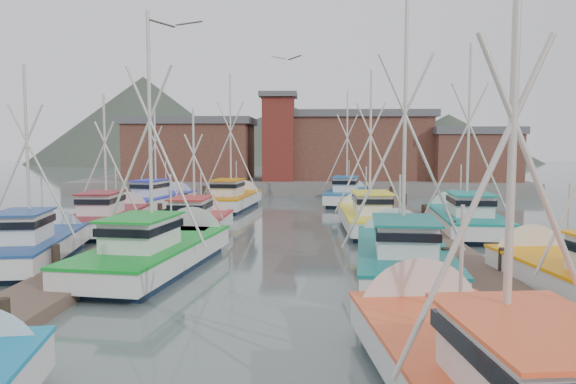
{
  "coord_description": "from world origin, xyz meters",
  "views": [
    {
      "loc": [
        1.31,
        -21.7,
        4.87
      ],
      "look_at": [
        0.18,
        4.26,
        2.6
      ],
      "focal_mm": 35.0,
      "sensor_mm": 36.0,
      "label": 1
    }
  ],
  "objects_px": {
    "boat_8": "(198,226)",
    "boat_1": "(483,377)",
    "boat_4": "(161,251)",
    "lookout_tower": "(279,136)",
    "boat_12": "(233,199)"
  },
  "relations": [
    {
      "from": "boat_8",
      "to": "boat_1",
      "type": "bearing_deg",
      "value": -62.81
    },
    {
      "from": "boat_4",
      "to": "boat_8",
      "type": "distance_m",
      "value": 6.68
    },
    {
      "from": "lookout_tower",
      "to": "boat_4",
      "type": "bearing_deg",
      "value": -94.42
    },
    {
      "from": "lookout_tower",
      "to": "boat_1",
      "type": "distance_m",
      "value": 45.53
    },
    {
      "from": "lookout_tower",
      "to": "boat_8",
      "type": "height_order",
      "value": "lookout_tower"
    },
    {
      "from": "lookout_tower",
      "to": "boat_8",
      "type": "distance_m",
      "value": 27.25
    },
    {
      "from": "lookout_tower",
      "to": "boat_4",
      "type": "xyz_separation_m",
      "value": [
        -2.58,
        -33.37,
        -4.86
      ]
    },
    {
      "from": "lookout_tower",
      "to": "boat_12",
      "type": "bearing_deg",
      "value": -101.22
    },
    {
      "from": "lookout_tower",
      "to": "boat_12",
      "type": "height_order",
      "value": "boat_12"
    },
    {
      "from": "boat_8",
      "to": "boat_12",
      "type": "relative_size",
      "value": 0.79
    },
    {
      "from": "boat_12",
      "to": "boat_8",
      "type": "bearing_deg",
      "value": -83.97
    },
    {
      "from": "lookout_tower",
      "to": "boat_1",
      "type": "relative_size",
      "value": 0.79
    },
    {
      "from": "boat_8",
      "to": "lookout_tower",
      "type": "bearing_deg",
      "value": 85.66
    },
    {
      "from": "boat_4",
      "to": "boat_8",
      "type": "relative_size",
      "value": 1.26
    },
    {
      "from": "lookout_tower",
      "to": "boat_12",
      "type": "xyz_separation_m",
      "value": [
        -2.6,
        -13.11,
        -4.86
      ]
    }
  ]
}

